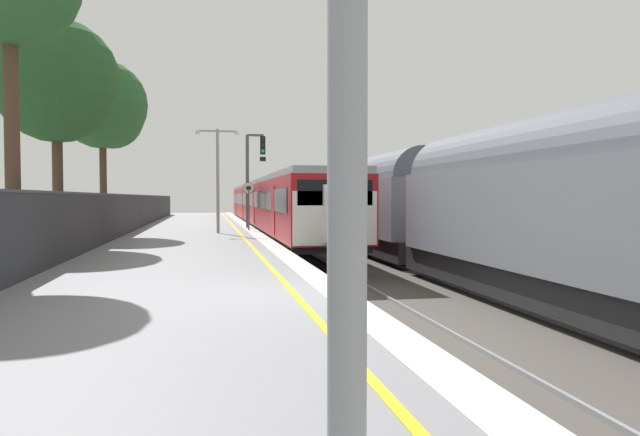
# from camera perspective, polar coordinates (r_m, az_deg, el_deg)

# --- Properties ---
(ground) EXTENTS (17.40, 110.00, 1.21)m
(ground) POSITION_cam_1_polar(r_m,az_deg,el_deg) (11.20, 12.97, -9.76)
(ground) COLOR gray
(commuter_train_at_platform) EXTENTS (2.83, 40.45, 3.81)m
(commuter_train_at_platform) POSITION_cam_1_polar(r_m,az_deg,el_deg) (37.96, -4.98, 1.39)
(commuter_train_at_platform) COLOR maroon
(commuter_train_at_platform) RESTS_ON ground
(freight_train_adjacent_track) EXTENTS (2.60, 43.32, 4.55)m
(freight_train_adjacent_track) POSITION_cam_1_polar(r_m,az_deg,el_deg) (28.22, 5.40, 1.63)
(freight_train_adjacent_track) COLOR #232326
(freight_train_adjacent_track) RESTS_ON ground
(signal_gantry) EXTENTS (1.10, 0.24, 5.15)m
(signal_gantry) POSITION_cam_1_polar(r_m,az_deg,el_deg) (32.51, -6.62, 4.72)
(signal_gantry) COLOR #47474C
(signal_gantry) RESTS_ON ground
(speed_limit_sign) EXTENTS (0.59, 0.08, 2.45)m
(speed_limit_sign) POSITION_cam_1_polar(r_m,az_deg,el_deg) (30.09, -6.97, 1.81)
(speed_limit_sign) COLOR #59595B
(speed_limit_sign) RESTS_ON ground
(platform_lamp_mid) EXTENTS (2.00, 0.20, 4.86)m
(platform_lamp_mid) POSITION_cam_1_polar(r_m,az_deg,el_deg) (27.86, -9.93, 4.56)
(platform_lamp_mid) COLOR #93999E
(platform_lamp_mid) RESTS_ON ground
(background_tree_left) EXTENTS (3.92, 3.92, 7.76)m
(background_tree_left) POSITION_cam_1_polar(r_m,az_deg,el_deg) (28.22, -20.22, 9.98)
(background_tree_left) COLOR #473323
(background_tree_left) RESTS_ON ground
(background_tree_centre) EXTENTS (4.25, 4.25, 7.81)m
(background_tree_centre) POSITION_cam_1_polar(r_m,az_deg,el_deg) (22.51, -24.16, 11.69)
(background_tree_centre) COLOR #473323
(background_tree_centre) RESTS_ON ground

